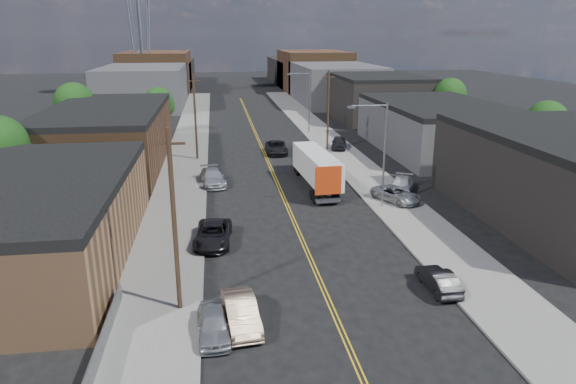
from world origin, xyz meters
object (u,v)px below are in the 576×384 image
object	(u,v)px
semi_truck	(314,165)
car_ahead_truck	(276,148)
car_right_oncoming	(438,280)
car_right_lot_c	(339,143)
car_left_c	(213,234)
car_left_b	(241,312)
car_right_lot_b	(401,185)
car_right_lot_a	(396,194)
car_left_a	(213,324)
car_left_d	(213,177)

from	to	relation	value
semi_truck	car_ahead_truck	size ratio (longest dim) A/B	2.50
car_right_oncoming	car_right_lot_c	distance (m)	37.92
car_right_lot_c	car_ahead_truck	world-z (taller)	car_right_lot_c
semi_truck	car_left_c	distance (m)	16.98
car_left_b	car_left_c	world-z (taller)	car_left_b
car_left_b	car_right_lot_b	distance (m)	26.00
car_right_oncoming	car_right_lot_a	world-z (taller)	car_right_lot_a
car_right_lot_b	car_right_lot_c	xyz separation A→B (m)	(-1.28, 19.49, 0.08)
semi_truck	car_right_lot_a	distance (m)	9.20
car_ahead_truck	car_left_a	bearing A→B (deg)	-98.97
car_right_oncoming	car_ahead_truck	xyz separation A→B (m)	(-5.10, 36.75, 0.12)
car_left_c	semi_truck	bearing A→B (deg)	59.30
car_right_lot_b	car_ahead_truck	bearing A→B (deg)	144.51
car_left_d	car_right_lot_c	size ratio (longest dim) A/B	1.17
car_left_b	car_right_lot_b	xyz separation A→B (m)	(16.00, 20.50, 0.09)
car_left_a	car_right_lot_b	distance (m)	27.50
car_right_lot_a	car_left_c	bearing A→B (deg)	176.06
car_right_lot_c	car_ahead_truck	bearing A→B (deg)	-157.39
car_left_b	car_right_lot_c	size ratio (longest dim) A/B	1.00
car_left_b	car_right_lot_b	bearing A→B (deg)	45.92
car_right_lot_b	car_right_lot_c	distance (m)	19.54
car_left_a	car_right_lot_b	size ratio (longest dim) A/B	0.84
semi_truck	car_left_d	size ratio (longest dim) A/B	2.60
car_right_lot_a	car_right_lot_c	size ratio (longest dim) A/B	1.05
semi_truck	car_right_lot_c	size ratio (longest dim) A/B	3.05
semi_truck	car_right_lot_a	world-z (taller)	semi_truck
car_right_lot_b	car_right_lot_c	world-z (taller)	car_right_lot_c
car_left_b	car_right_oncoming	bearing A→B (deg)	4.65
car_right_lot_c	car_right_lot_a	bearing A→B (deg)	-74.77
car_right_lot_a	car_ahead_truck	distance (m)	22.46
semi_truck	car_right_oncoming	size ratio (longest dim) A/B	3.51
car_left_a	car_left_b	size ratio (longest dim) A/B	0.88
car_left_b	car_ahead_truck	world-z (taller)	car_ahead_truck
semi_truck	car_right_oncoming	bearing A→B (deg)	-85.95
car_left_b	car_right_lot_c	xyz separation A→B (m)	(14.72, 39.99, 0.17)
semi_truck	car_left_d	bearing A→B (deg)	168.73
car_left_c	car_left_d	bearing A→B (deg)	95.05
car_left_a	car_ahead_truck	xyz separation A→B (m)	(7.90, 39.76, 0.08)
car_left_b	car_left_c	distance (m)	11.10
car_right_lot_c	car_ahead_truck	distance (m)	8.28
car_left_a	car_left_c	xyz separation A→B (m)	(0.00, 11.81, 0.06)
car_right_oncoming	car_right_lot_c	world-z (taller)	car_right_lot_c
semi_truck	car_ahead_truck	world-z (taller)	semi_truck
semi_truck	car_left_a	xyz separation A→B (m)	(-9.89, -25.56, -1.34)
car_right_oncoming	car_right_lot_b	distance (m)	18.82
car_right_oncoming	car_ahead_truck	size ratio (longest dim) A/B	0.71
car_left_a	car_right_lot_b	world-z (taller)	car_right_lot_b
car_left_b	car_right_lot_c	bearing A→B (deg)	63.69
semi_truck	car_left_a	world-z (taller)	semi_truck
car_left_a	car_right_lot_c	xyz separation A→B (m)	(16.12, 40.79, 0.24)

